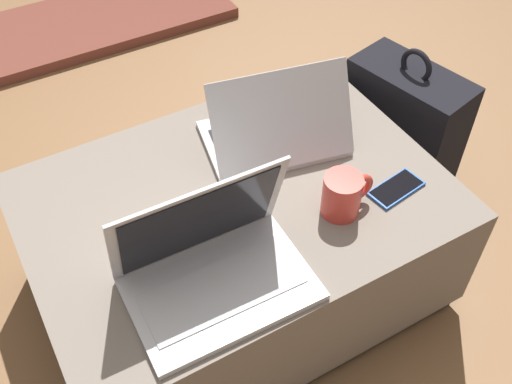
# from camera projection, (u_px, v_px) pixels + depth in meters

# --- Properties ---
(ground_plane) EXTENTS (14.00, 14.00, 0.00)m
(ground_plane) POSITION_uv_depth(u_px,v_px,m) (239.00, 287.00, 1.72)
(ground_plane) COLOR brown
(ottoman) EXTENTS (1.00, 0.72, 0.39)m
(ottoman) POSITION_uv_depth(u_px,v_px,m) (238.00, 245.00, 1.58)
(ottoman) COLOR #3D3832
(ottoman) RESTS_ON ground_plane
(laptop_near) EXTENTS (0.38, 0.26, 0.26)m
(laptop_near) POSITION_uv_depth(u_px,v_px,m) (213.00, 265.00, 1.23)
(laptop_near) COLOR #B7B7BC
(laptop_near) RESTS_ON ottoman
(laptop_far) EXTENTS (0.39, 0.31, 0.23)m
(laptop_far) POSITION_uv_depth(u_px,v_px,m) (276.00, 132.00, 1.52)
(laptop_far) COLOR #B7B7BC
(laptop_far) RESTS_ON ottoman
(cell_phone) EXTENTS (0.15, 0.09, 0.01)m
(cell_phone) POSITION_uv_depth(u_px,v_px,m) (396.00, 189.00, 1.45)
(cell_phone) COLOR #1E4C9E
(cell_phone) RESTS_ON ottoman
(backpack) EXTENTS (0.29, 0.39, 0.51)m
(backpack) POSITION_uv_depth(u_px,v_px,m) (403.00, 131.00, 1.87)
(backpack) COLOR black
(backpack) RESTS_ON ground_plane
(coffee_mug) EXTENTS (0.13, 0.09, 0.10)m
(coffee_mug) POSITION_uv_depth(u_px,v_px,m) (343.00, 195.00, 1.37)
(coffee_mug) COLOR red
(coffee_mug) RESTS_ON ottoman
(fireplace_hearth) EXTENTS (1.40, 0.50, 0.04)m
(fireplace_hearth) POSITION_uv_depth(u_px,v_px,m) (71.00, 28.00, 2.62)
(fireplace_hearth) COLOR brown
(fireplace_hearth) RESTS_ON ground_plane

